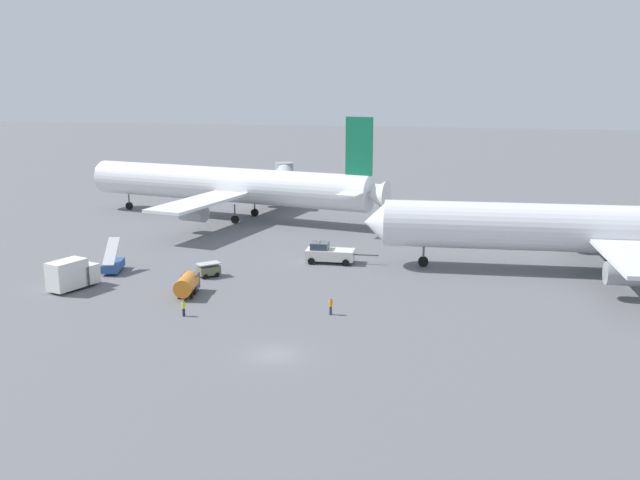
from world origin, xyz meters
The scene contains 11 objects.
ground_plane centered at (0.00, 0.00, 0.00)m, with size 600.00×600.00×0.00m, color slate.
airliner_at_gate_left centered at (-24.71, 57.53, 5.75)m, with size 57.23×44.85×17.75m.
airliner_being_pushed centered at (30.89, 34.01, 5.49)m, with size 55.95×38.71×16.24m.
pushback_tug centered at (-1.80, 31.84, 1.27)m, with size 9.50×3.38×2.98m.
gse_stair_truck_yellow centered at (-27.06, 21.61, 1.03)m, with size 3.10×4.92×4.06m.
gse_baggage_cart_near_cluster centered at (-14.62, 22.13, 0.86)m, with size 3.05×3.04×1.71m.
gse_catering_truck_tall centered at (-27.85, 13.89, 1.76)m, with size 4.15×6.30×3.50m.
gse_fuel_bowser_stubby centered at (-14.15, 14.54, 1.33)m, with size 2.67×5.15×2.40m.
ground_crew_wing_walker_right centered at (2.66, 11.50, 0.92)m, with size 0.36×0.48×1.75m.
ground_crew_ramp_agent_by_cones centered at (-11.76, 7.84, 0.85)m, with size 0.38×0.45×1.63m.
jet_bridge centered at (-20.77, 79.11, 4.48)m, with size 9.05×23.11×6.25m.
Camera 1 is at (16.39, -55.34, 23.45)m, focal length 39.57 mm.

